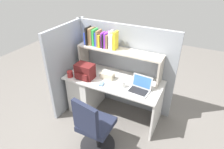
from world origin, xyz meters
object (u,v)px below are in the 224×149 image
laptop (140,88)px  office_chair (94,129)px  tissue_box (107,76)px  snack_canister (70,74)px  backpack (85,71)px  computer_mouse (102,84)px  paper_cup (123,84)px

laptop → office_chair: laptop is taller
tissue_box → office_chair: 0.91m
snack_canister → office_chair: 1.04m
laptop → backpack: (-0.94, -0.06, 0.07)m
laptop → tissue_box: (-0.60, 0.09, -0.00)m
backpack → tissue_box: size_ratio=1.36×
backpack → laptop: bearing=3.8°
backpack → computer_mouse: backpack is taller
laptop → computer_mouse: size_ratio=3.16×
computer_mouse → snack_canister: bearing=174.3°
laptop → paper_cup: (-0.27, -0.03, -0.00)m
snack_canister → office_chair: bearing=-35.4°
computer_mouse → paper_cup: (0.32, 0.09, 0.03)m
backpack → computer_mouse: 0.37m
backpack → office_chair: bearing=-49.7°
backpack → paper_cup: bearing=2.5°
backpack → snack_canister: size_ratio=2.86×
laptop → paper_cup: 0.27m
tissue_box → office_chair: office_chair is taller
paper_cup → tissue_box: size_ratio=0.45×
laptop → tissue_box: 0.60m
paper_cup → tissue_box: (-0.33, 0.12, 0.00)m
paper_cup → snack_canister: snack_canister is taller
office_chair → tissue_box: bearing=-65.1°
snack_canister → paper_cup: bearing=7.4°
laptop → office_chair: (-0.39, -0.71, -0.39)m
backpack → tissue_box: bearing=24.0°
snack_canister → office_chair: (0.79, -0.56, -0.39)m
laptop → tissue_box: bearing=171.5°
backpack → office_chair: backpack is taller
tissue_box → office_chair: (0.21, -0.80, -0.39)m
office_chair → paper_cup: bearing=-90.0°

